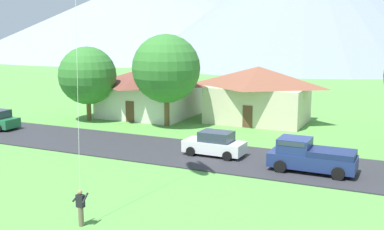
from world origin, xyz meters
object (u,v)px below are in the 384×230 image
parked_car_white_mid_east (215,144)px  tree_near_right (166,69)px  pickup_truck_navy_west_side (310,156)px  house_left_center (150,90)px  tree_right_of_center (88,76)px  house_right_center (258,93)px

parked_car_white_mid_east → tree_near_right: bearing=135.2°
pickup_truck_navy_west_side → house_left_center: bearing=145.2°
tree_right_of_center → pickup_truck_navy_west_side: size_ratio=1.36×
tree_near_right → pickup_truck_navy_west_side: 17.50m
tree_near_right → house_left_center: bearing=134.9°
tree_right_of_center → parked_car_white_mid_east: (15.98, -7.16, -3.46)m
tree_near_right → parked_car_white_mid_east: 11.87m
house_left_center → parked_car_white_mid_east: 16.85m
house_right_center → tree_near_right: bearing=-141.9°
house_left_center → parked_car_white_mid_east: bearing=-44.9°
house_right_center → pickup_truck_navy_west_side: size_ratio=1.84×
house_left_center → tree_right_of_center: (-4.12, -4.68, 1.75)m
pickup_truck_navy_west_side → parked_car_white_mid_east: bearing=171.0°
house_left_center → tree_right_of_center: tree_right_of_center is taller
house_left_center → tree_near_right: size_ratio=1.10×
tree_right_of_center → tree_near_right: size_ratio=0.86×
house_left_center → tree_near_right: tree_near_right is taller
house_left_center → pickup_truck_navy_west_side: bearing=-34.8°
tree_near_right → parked_car_white_mid_east: (7.83, -7.79, -4.35)m
house_right_center → tree_right_of_center: (-15.04, -6.03, 1.61)m
house_right_center → parked_car_white_mid_east: bearing=-85.9°
parked_car_white_mid_east → house_left_center: bearing=135.1°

